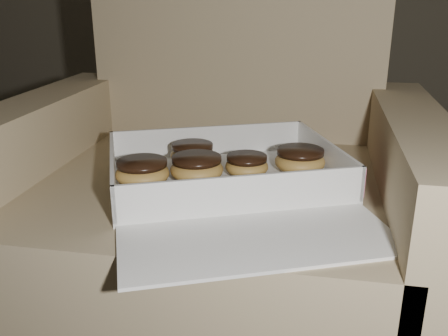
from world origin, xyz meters
TOP-DOWN VIEW (x-y plane):
  - armchair at (0.23, 0.71)m, footprint 0.82×0.69m
  - bakery_box at (0.27, 0.59)m, footprint 0.54×0.57m
  - donut_a at (0.21, 0.60)m, footprint 0.09×0.09m
  - donut_b at (0.12, 0.56)m, footprint 0.09×0.09m
  - donut_c at (0.39, 0.68)m, footprint 0.09×0.09m
  - donut_d at (0.18, 0.68)m, footprint 0.08×0.08m
  - donut_e at (0.29, 0.64)m, footprint 0.08×0.08m
  - crumb_a at (0.20, 0.52)m, footprint 0.01×0.01m
  - crumb_b at (0.20, 0.58)m, footprint 0.01×0.01m
  - crumb_c at (0.35, 0.59)m, footprint 0.01×0.01m
  - crumb_d at (0.25, 0.51)m, footprint 0.01×0.01m

SIDE VIEW (x-z plane):
  - armchair at x=0.23m, z-range -0.16..0.69m
  - crumb_a at x=0.20m, z-range 0.39..0.39m
  - crumb_b at x=0.20m, z-range 0.39..0.39m
  - crumb_c at x=0.35m, z-range 0.39..0.39m
  - crumb_d at x=0.25m, z-range 0.39..0.39m
  - bakery_box at x=0.27m, z-range 0.36..0.43m
  - donut_e at x=0.29m, z-range 0.39..0.43m
  - donut_d at x=0.18m, z-range 0.39..0.43m
  - donut_c at x=0.39m, z-range 0.39..0.44m
  - donut_b at x=0.12m, z-range 0.39..0.44m
  - donut_a at x=0.21m, z-range 0.39..0.44m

